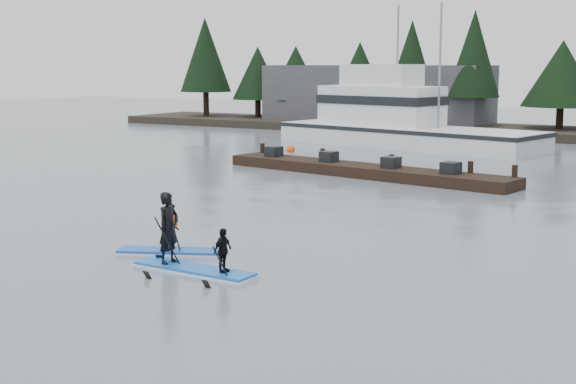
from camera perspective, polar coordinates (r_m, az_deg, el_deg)
The scene contains 10 objects.
ground at distance 20.60m, azimuth -8.50°, elevation -5.30°, with size 160.00×160.00×0.00m, color slate.
far_shore at distance 59.05m, azimuth 17.99°, elevation 3.99°, with size 70.00×8.00×0.60m, color #2D281E.
treeline at distance 59.08m, azimuth 17.98°, elevation 3.70°, with size 60.00×4.00×8.00m, color black, non-canonical shape.
waterfront_building at distance 65.22m, azimuth 6.31°, elevation 6.76°, with size 18.00×6.00×5.00m, color #4C4C51.
fishing_boat_large at distance 50.78m, azimuth 7.97°, elevation 4.08°, with size 17.70×8.34×9.71m.
floating_dock at distance 36.98m, azimuth 5.37°, elevation 1.53°, with size 14.88×1.98×0.50m, color black.
buoy_a at distance 46.98m, azimuth 0.19°, elevation 2.87°, with size 0.50×0.50×0.50m, color #FF4F0C.
buoy_b at distance 42.06m, azimuth 7.30°, elevation 2.07°, with size 0.58×0.58×0.58m, color #FF4F0C.
paddleboard_solo at distance 21.95m, azimuth -8.30°, elevation -3.07°, with size 2.94×1.84×1.84m.
paddleboard_duo at distance 20.07m, azimuth -7.28°, elevation -3.71°, with size 3.33×1.14×2.45m.
Camera 1 is at (12.59, -15.49, 5.08)m, focal length 50.00 mm.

